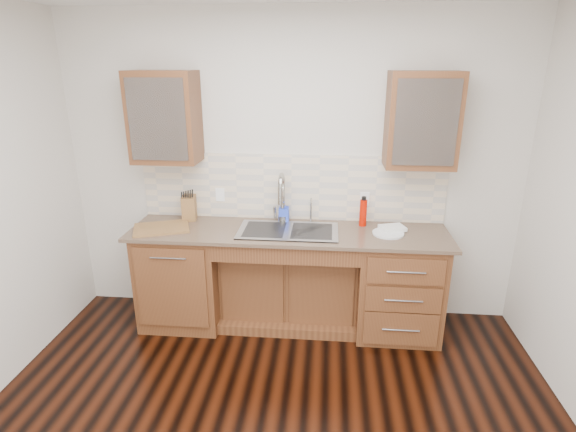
# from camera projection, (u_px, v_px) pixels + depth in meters

# --- Properties ---
(wall_back) EXTENTS (4.00, 0.10, 2.70)m
(wall_back) POSITION_uv_depth(u_px,v_px,m) (292.00, 170.00, 4.01)
(wall_back) COLOR beige
(wall_back) RESTS_ON ground
(base_cabinet_left) EXTENTS (0.70, 0.62, 0.88)m
(base_cabinet_left) POSITION_uv_depth(u_px,v_px,m) (184.00, 275.00, 4.05)
(base_cabinet_left) COLOR #593014
(base_cabinet_left) RESTS_ON ground
(base_cabinet_center) EXTENTS (1.20, 0.44, 0.70)m
(base_cabinet_center) POSITION_uv_depth(u_px,v_px,m) (289.00, 284.00, 4.08)
(base_cabinet_center) COLOR #593014
(base_cabinet_center) RESTS_ON ground
(base_cabinet_right) EXTENTS (0.70, 0.62, 0.88)m
(base_cabinet_right) POSITION_uv_depth(u_px,v_px,m) (397.00, 284.00, 3.89)
(base_cabinet_right) COLOR #593014
(base_cabinet_right) RESTS_ON ground
(countertop) EXTENTS (2.70, 0.65, 0.03)m
(countertop) POSITION_uv_depth(u_px,v_px,m) (288.00, 232.00, 3.81)
(countertop) COLOR #84705B
(countertop) RESTS_ON base_cabinet_left
(backsplash) EXTENTS (2.70, 0.02, 0.59)m
(backsplash) POSITION_uv_depth(u_px,v_px,m) (292.00, 187.00, 4.00)
(backsplash) COLOR beige
(backsplash) RESTS_ON wall_back
(sink) EXTENTS (0.84, 0.46, 0.19)m
(sink) POSITION_uv_depth(u_px,v_px,m) (288.00, 241.00, 3.81)
(sink) COLOR #9E9EA5
(sink) RESTS_ON countertop
(faucet) EXTENTS (0.04, 0.04, 0.40)m
(faucet) POSITION_uv_depth(u_px,v_px,m) (283.00, 200.00, 3.94)
(faucet) COLOR #999993
(faucet) RESTS_ON countertop
(filter_tap) EXTENTS (0.02, 0.02, 0.24)m
(filter_tap) POSITION_uv_depth(u_px,v_px,m) (311.00, 210.00, 3.96)
(filter_tap) COLOR #999993
(filter_tap) RESTS_ON countertop
(upper_cabinet_left) EXTENTS (0.55, 0.34, 0.75)m
(upper_cabinet_left) POSITION_uv_depth(u_px,v_px,m) (165.00, 117.00, 3.74)
(upper_cabinet_left) COLOR #593014
(upper_cabinet_left) RESTS_ON wall_back
(upper_cabinet_right) EXTENTS (0.55, 0.34, 0.75)m
(upper_cabinet_right) POSITION_uv_depth(u_px,v_px,m) (422.00, 120.00, 3.55)
(upper_cabinet_right) COLOR #593014
(upper_cabinet_right) RESTS_ON wall_back
(outlet_left) EXTENTS (0.08, 0.01, 0.12)m
(outlet_left) POSITION_uv_depth(u_px,v_px,m) (220.00, 195.00, 4.07)
(outlet_left) COLOR white
(outlet_left) RESTS_ON backsplash
(outlet_right) EXTENTS (0.08, 0.01, 0.12)m
(outlet_right) POSITION_uv_depth(u_px,v_px,m) (365.00, 199.00, 3.96)
(outlet_right) COLOR white
(outlet_right) RESTS_ON backsplash
(soap_bottle) EXTENTS (0.09, 0.09, 0.19)m
(soap_bottle) POSITION_uv_depth(u_px,v_px,m) (284.00, 211.00, 3.99)
(soap_bottle) COLOR blue
(soap_bottle) RESTS_ON countertop
(water_bottle) EXTENTS (0.07, 0.07, 0.23)m
(water_bottle) POSITION_uv_depth(u_px,v_px,m) (363.00, 213.00, 3.88)
(water_bottle) COLOR #B50F00
(water_bottle) RESTS_ON countertop
(plate) EXTENTS (0.31, 0.31, 0.01)m
(plate) POSITION_uv_depth(u_px,v_px,m) (388.00, 233.00, 3.72)
(plate) COLOR silver
(plate) RESTS_ON countertop
(dish_towel) EXTENTS (0.24, 0.20, 0.03)m
(dish_towel) POSITION_uv_depth(u_px,v_px,m) (392.00, 228.00, 3.77)
(dish_towel) COLOR white
(dish_towel) RESTS_ON plate
(knife_block) EXTENTS (0.15, 0.21, 0.21)m
(knife_block) POSITION_uv_depth(u_px,v_px,m) (189.00, 207.00, 4.06)
(knife_block) COLOR olive
(knife_block) RESTS_ON countertop
(cutting_board) EXTENTS (0.54, 0.46, 0.02)m
(cutting_board) POSITION_uv_depth(u_px,v_px,m) (161.00, 228.00, 3.83)
(cutting_board) COLOR olive
(cutting_board) RESTS_ON countertop
(cup_left_a) EXTENTS (0.17, 0.17, 0.10)m
(cup_left_a) POSITION_uv_depth(u_px,v_px,m) (149.00, 123.00, 3.77)
(cup_left_a) COLOR white
(cup_left_a) RESTS_ON upper_cabinet_left
(cup_left_b) EXTENTS (0.12, 0.12, 0.10)m
(cup_left_b) POSITION_uv_depth(u_px,v_px,m) (181.00, 124.00, 3.74)
(cup_left_b) COLOR white
(cup_left_b) RESTS_ON upper_cabinet_left
(cup_right_a) EXTENTS (0.13, 0.13, 0.09)m
(cup_right_a) POSITION_uv_depth(u_px,v_px,m) (404.00, 127.00, 3.58)
(cup_right_a) COLOR white
(cup_right_a) RESTS_ON upper_cabinet_right
(cup_right_b) EXTENTS (0.12, 0.12, 0.09)m
(cup_right_b) POSITION_uv_depth(u_px,v_px,m) (428.00, 127.00, 3.57)
(cup_right_b) COLOR white
(cup_right_b) RESTS_ON upper_cabinet_right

